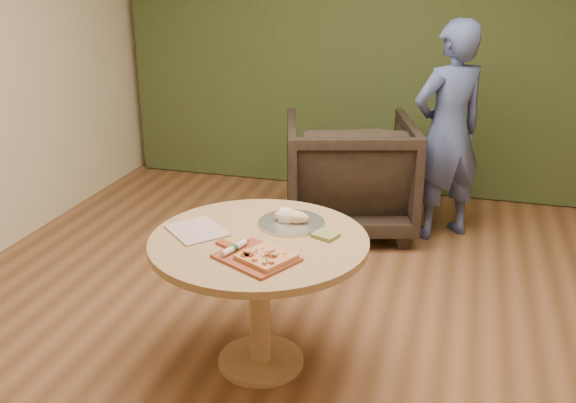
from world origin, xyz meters
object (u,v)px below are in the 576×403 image
Objects in this scene: pizza_paddle at (255,257)px; flatbread_pizza at (266,257)px; pedestal_table at (259,263)px; armchair at (349,169)px; bread_roll at (290,216)px; cutlery_roll at (234,248)px; person_standing at (448,132)px; serving_tray at (291,223)px.

pizza_paddle is 1.58× the size of flatbread_pizza.
armchair is (0.10, 1.98, -0.10)m from pedestal_table.
flatbread_pizza is 1.54× the size of bread_roll.
cutlery_roll is 1.01× the size of bread_roll.
flatbread_pizza is at bearing 5.31° from cutlery_roll.
pedestal_table is 0.32m from flatbread_pizza.
armchair is 0.60× the size of person_standing.
pedestal_table is 0.27m from cutlery_roll.
pizza_paddle is at bearing -76.40° from pedestal_table.
serving_tray reaches higher than pizza_paddle.
bread_roll is 0.19× the size of armchair.
serving_tray is 1.97m from person_standing.
pedestal_table is 0.29m from serving_tray.
person_standing is at bearing 87.68° from cutlery_roll.
bread_roll reaches higher than cutlery_roll.
armchair is (-0.02, 2.23, -0.27)m from flatbread_pizza.
pedestal_table is at bearing 94.02° from cutlery_roll.
armchair is at bearing 116.66° from pizza_paddle.
pizza_paddle is at bearing -97.02° from serving_tray.
person_standing is at bearing 72.64° from flatbread_pizza.
armchair is at bearing 87.05° from pedestal_table.
pedestal_table is 1.99m from armchair.
flatbread_pizza is 1.53× the size of cutlery_roll.
person_standing is at bearing 67.81° from pedestal_table.
bread_roll is (-0.02, 0.47, 0.02)m from flatbread_pizza.
pedestal_table is 5.77× the size of cutlery_roll.
armchair reaches higher than cutlery_roll.
pizza_paddle is 0.28× the size of person_standing.
flatbread_pizza is 0.29× the size of armchair.
person_standing is (0.89, 2.26, 0.06)m from cutlery_roll.
cutlery_roll reaches higher than serving_tray.
pedestal_table is 3.15× the size of serving_tray.
person_standing is at bearing 169.34° from armchair.
flatbread_pizza is at bearing -88.15° from bread_roll.
cutlery_roll is 0.12× the size of person_standing.
pedestal_table is at bearing -114.96° from bread_roll.
flatbread_pizza is 0.47m from bread_roll.
cutlery_roll is (-0.06, -0.21, 0.17)m from pedestal_table.
armchair is (-0.01, 1.76, -0.25)m from serving_tray.
cutlery_roll is at bearing -164.26° from pizza_paddle.
pizza_paddle is (0.06, -0.23, 0.15)m from pedestal_table.
pizza_paddle is at bearing 162.81° from flatbread_pizza.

